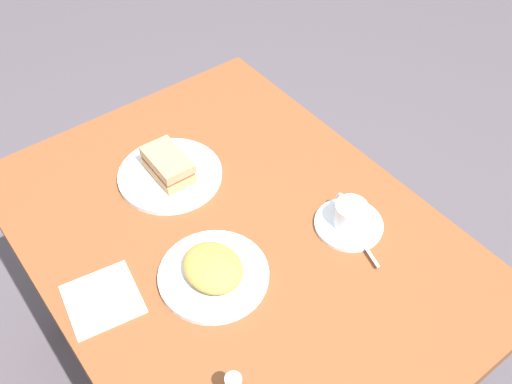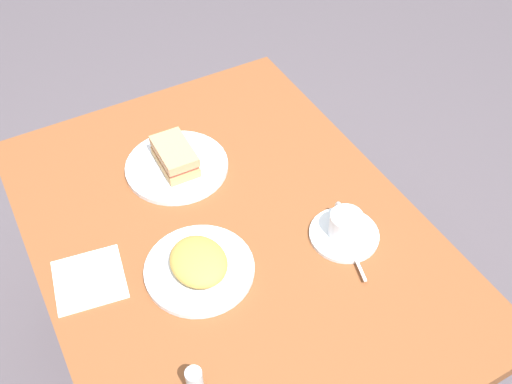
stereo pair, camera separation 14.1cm
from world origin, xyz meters
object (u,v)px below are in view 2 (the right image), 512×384
object	(u,v)px
spoon	(355,257)
napkin	(89,279)
coffee_saucer	(344,235)
salt_shaker	(195,382)
coffee_cup	(346,224)
side_plate	(199,269)
dining_table	(230,254)
sandwich_plate	(177,166)
sandwich_front	(175,156)

from	to	relation	value
spoon	napkin	xyz separation A→B (m)	(-0.24, -0.54, -0.01)
coffee_saucer	salt_shaker	distance (m)	0.49
coffee_cup	side_plate	world-z (taller)	coffee_cup
coffee_cup	spoon	world-z (taller)	coffee_cup
dining_table	napkin	world-z (taller)	napkin
napkin	side_plate	bearing A→B (deg)	66.73
sandwich_plate	side_plate	size ratio (longest dim) A/B	1.09
coffee_cup	napkin	distance (m)	0.59
sandwich_front	spoon	bearing A→B (deg)	26.57
salt_shaker	coffee_saucer	bearing A→B (deg)	110.82
napkin	dining_table	bearing A→B (deg)	86.37
coffee_saucer	coffee_cup	world-z (taller)	coffee_cup
coffee_cup	spoon	size ratio (longest dim) A/B	1.05
coffee_saucer	side_plate	size ratio (longest dim) A/B	0.67
dining_table	coffee_cup	bearing A→B (deg)	57.62
coffee_saucer	salt_shaker	size ratio (longest dim) A/B	2.18
spoon	salt_shaker	world-z (taller)	salt_shaker
sandwich_plate	coffee_cup	size ratio (longest dim) A/B	2.58
dining_table	sandwich_front	distance (m)	0.29
sandwich_front	salt_shaker	world-z (taller)	same
sandwich_plate	napkin	size ratio (longest dim) A/B	1.77
side_plate	spoon	bearing A→B (deg)	65.85
spoon	side_plate	size ratio (longest dim) A/B	0.40
dining_table	spoon	xyz separation A→B (m)	(0.22, 0.21, 0.11)
dining_table	napkin	xyz separation A→B (m)	(-0.02, -0.33, 0.10)
sandwich_plate	coffee_cup	xyz separation A→B (m)	(0.39, 0.25, 0.04)
spoon	salt_shaker	size ratio (longest dim) A/B	1.31
spoon	salt_shaker	xyz separation A→B (m)	(0.10, -0.44, 0.02)
dining_table	spoon	distance (m)	0.32
coffee_saucer	coffee_cup	bearing A→B (deg)	164.70
coffee_saucer	side_plate	distance (m)	0.35
spoon	dining_table	bearing A→B (deg)	-136.20
sandwich_front	side_plate	bearing A→B (deg)	-14.76
sandwich_plate	coffee_saucer	distance (m)	0.47
sandwich_plate	spoon	bearing A→B (deg)	26.38
sandwich_front	salt_shaker	distance (m)	0.61
napkin	coffee_cup	bearing A→B (deg)	73.51
spoon	napkin	distance (m)	0.59
napkin	spoon	bearing A→B (deg)	66.21
sandwich_plate	coffee_saucer	xyz separation A→B (m)	(0.40, 0.25, -0.00)
spoon	side_plate	world-z (taller)	spoon
coffee_cup	salt_shaker	distance (m)	0.49
dining_table	side_plate	size ratio (longest dim) A/B	4.74
coffee_cup	side_plate	size ratio (longest dim) A/B	0.42
side_plate	salt_shaker	world-z (taller)	salt_shaker
dining_table	sandwich_plate	size ratio (longest dim) A/B	4.36
sandwich_front	salt_shaker	xyz separation A→B (m)	(0.57, -0.21, -0.01)
coffee_cup	salt_shaker	world-z (taller)	salt_shaker
dining_table	sandwich_plate	distance (m)	0.27
coffee_saucer	salt_shaker	bearing A→B (deg)	-69.18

